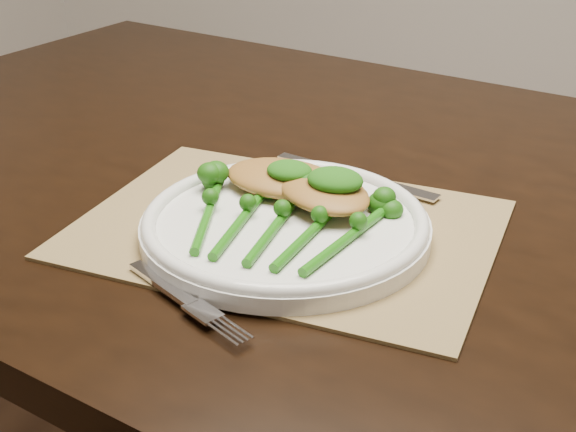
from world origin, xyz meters
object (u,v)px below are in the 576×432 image
at_px(placemat, 286,229).
at_px(dinner_plate, 285,224).
at_px(chicken_fillet_left, 283,178).
at_px(broccolini_bundle, 275,227).

xyz_separation_m(placemat, dinner_plate, (0.01, -0.02, 0.02)).
height_order(dinner_plate, chicken_fillet_left, chicken_fillet_left).
bearing_deg(placemat, chicken_fillet_left, 116.97).
bearing_deg(chicken_fillet_left, dinner_plate, -60.06).
xyz_separation_m(dinner_plate, chicken_fillet_left, (-0.03, 0.07, 0.02)).
bearing_deg(placemat, broccolini_bundle, -82.42).
distance_m(placemat, dinner_plate, 0.02).
bearing_deg(dinner_plate, broccolini_bundle, -90.14).
relative_size(dinner_plate, chicken_fillet_left, 2.26).
relative_size(placemat, broccolini_bundle, 2.15).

